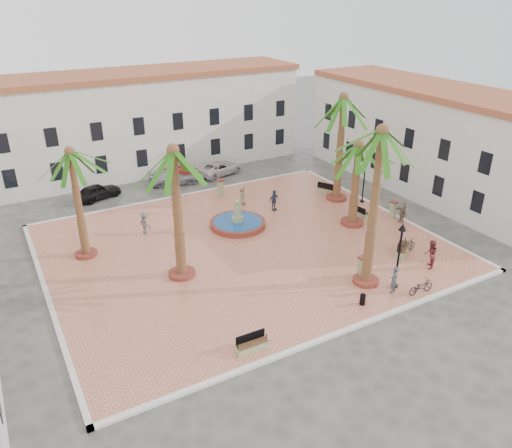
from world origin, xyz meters
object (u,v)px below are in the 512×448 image
object	(u,v)px
palm_nw	(72,164)
bollard_se	(362,267)
pedestrian_fountain_a	(242,195)
car_white	(219,168)
pedestrian_fountain_b	(274,200)
palm_ne	(343,109)
cyclist_b	(431,254)
bollard_n	(220,188)
pedestrian_north	(145,223)
bicycle_a	(421,287)
bollard_e	(393,209)
bench_ne	(328,190)
lamppost_s	(400,245)
palm_s	(380,147)
car_silver	(173,177)
bench_s	(252,345)
cyclist_a	(394,280)
bicycle_b	(407,246)
litter_bin	(363,300)
palm_e	(358,156)
palm_sw	(174,166)
bench_e	(359,213)
pedestrian_east	(402,212)
fountain	(238,223)
car_black	(98,192)
car_red	(180,174)
bench_se	(402,249)

from	to	relation	value
palm_nw	bollard_se	xyz separation A→B (m)	(14.35, -11.25, -5.72)
pedestrian_fountain_a	car_white	bearing A→B (deg)	41.04
pedestrian_fountain_b	car_white	world-z (taller)	pedestrian_fountain_b
palm_ne	cyclist_b	world-z (taller)	palm_ne
bollard_n	pedestrian_fountain_a	world-z (taller)	pedestrian_fountain_a
bollard_se	pedestrian_north	xyz separation A→B (m)	(-9.81, 12.47, 0.10)
cyclist_b	car_white	bearing A→B (deg)	-124.51
bicycle_a	pedestrian_north	bearing A→B (deg)	40.30
bollard_e	bench_ne	bearing A→B (deg)	101.57
palm_ne	pedestrian_fountain_b	xyz separation A→B (m)	(-5.90, 0.57, -6.81)
bench_ne	cyclist_b	xyz separation A→B (m)	(-2.04, -13.56, 0.68)
lamppost_s	bollard_n	size ratio (longest dim) A/B	2.78
palm_s	bollard_se	xyz separation A→B (m)	(0.16, 0.64, -7.81)
bollard_se	car_silver	distance (m)	21.94
palm_s	pedestrian_fountain_b	world-z (taller)	palm_s
bench_s	bench_ne	world-z (taller)	bench_ne
lamppost_s	cyclist_a	size ratio (longest dim) A/B	2.44
lamppost_s	bicycle_b	bearing A→B (deg)	36.93
cyclist_a	bicycle_a	distance (m)	1.65
palm_s	bollard_n	xyz separation A→B (m)	(-1.70, 17.00, -7.76)
bollard_n	cyclist_b	bearing A→B (deg)	-70.02
litter_bin	pedestrian_fountain_b	distance (m)	14.12
bollard_se	pedestrian_fountain_a	world-z (taller)	pedestrian_fountain_a
bench_s	lamppost_s	bearing A→B (deg)	5.67
palm_e	palm_sw	bearing A→B (deg)	-177.08
palm_nw	bench_e	xyz separation A→B (m)	(20.24, -4.00, -6.19)
palm_sw	bicycle_a	size ratio (longest dim) A/B	4.94
palm_s	pedestrian_north	world-z (taller)	palm_s
cyclist_a	pedestrian_fountain_a	distance (m)	16.17
pedestrian_fountain_a	litter_bin	bearing A→B (deg)	-129.70
bench_e	car_white	size ratio (longest dim) A/B	0.37
litter_bin	bicycle_b	xyz separation A→B (m)	(6.77, 3.38, 0.15)
bench_ne	bollard_se	xyz separation A→B (m)	(-6.58, -12.29, 0.44)
pedestrian_east	car_white	xyz separation A→B (m)	(-7.34, 17.03, -0.32)
fountain	pedestrian_fountain_b	xyz separation A→B (m)	(3.94, 1.24, 0.57)
palm_ne	bollard_e	bearing A→B (deg)	-74.66
palm_e	car_black	world-z (taller)	palm_e
bollard_n	car_silver	xyz separation A→B (m)	(-2.39, 5.17, -0.29)
bicycle_a	bicycle_b	distance (m)	5.15
bollard_n	pedestrian_fountain_b	bearing A→B (deg)	-63.16
cyclist_a	fountain	bearing A→B (deg)	-95.63
lamppost_s	pedestrian_north	bearing A→B (deg)	127.01
fountain	bollard_se	xyz separation A→B (m)	(3.35, -10.27, 0.43)
car_red	bench_se	bearing A→B (deg)	-158.43
bollard_se	pedestrian_east	size ratio (longest dim) A/B	0.86
palm_ne	litter_bin	distance (m)	17.38
pedestrian_fountain_b	pedestrian_north	distance (m)	10.45
bench_ne	car_red	distance (m)	13.88
bollard_n	bench_e	bearing A→B (deg)	-49.60
cyclist_b	pedestrian_north	bearing A→B (deg)	-87.97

